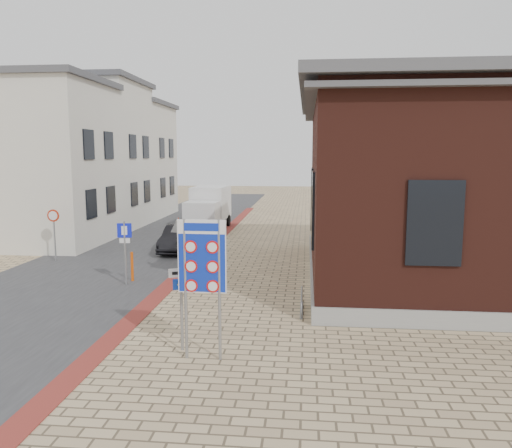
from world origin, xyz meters
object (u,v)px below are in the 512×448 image
at_px(sedan, 179,238).
at_px(essen_sign, 181,294).
at_px(parking_sign, 125,242).
at_px(border_sign, 202,259).
at_px(bollard, 132,267).
at_px(box_truck, 209,207).

relative_size(sedan, essen_sign, 1.78).
relative_size(essen_sign, parking_sign, 0.92).
relative_size(border_sign, bollard, 2.93).
height_order(border_sign, bollard, border_sign).
distance_m(border_sign, bollard, 7.80).
bearing_deg(essen_sign, border_sign, -57.79).
xyz_separation_m(sedan, border_sign, (3.70, -12.27, 1.66)).
height_order(essen_sign, bollard, essen_sign).
relative_size(sedan, parking_sign, 1.65).
bearing_deg(sedan, bollard, -93.96).
bearing_deg(sedan, parking_sign, -94.21).
relative_size(box_truck, essen_sign, 2.39).
bearing_deg(border_sign, box_truck, 101.30).
distance_m(sedan, bollard, 5.77).
distance_m(essen_sign, parking_sign, 6.51).
xyz_separation_m(sedan, essen_sign, (3.11, -11.82, 0.74)).
bearing_deg(sedan, box_truck, 88.50).
distance_m(box_truck, border_sign, 19.77).
bearing_deg(box_truck, sedan, -88.64).
xyz_separation_m(parking_sign, bollard, (0.05, 0.50, -0.98)).
bearing_deg(box_truck, parking_sign, -89.91).
bearing_deg(parking_sign, essen_sign, -64.64).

